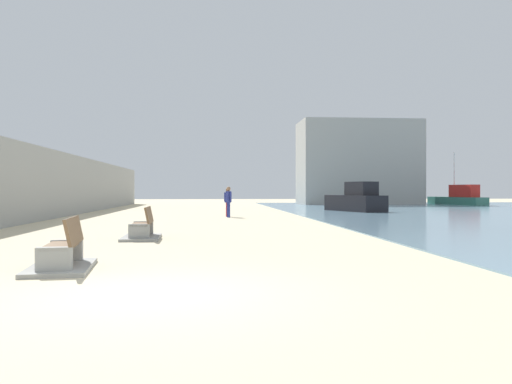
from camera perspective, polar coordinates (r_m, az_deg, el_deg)
name	(u,v)px	position (r m, az deg, el deg)	size (l,w,h in m)	color
ground_plane	(191,221)	(25.77, -6.91, -3.09)	(120.00, 120.00, 0.00)	beige
seawall	(30,184)	(27.03, -23.01, 0.83)	(0.80, 64.00, 3.56)	#9E9E99
bench_near	(63,257)	(10.68, -19.97, -6.55)	(1.31, 2.20, 0.98)	#9E9E99
bench_far	(142,231)	(16.66, -12.05, -4.11)	(1.16, 2.13, 0.98)	#9E9E99
person_walking	(228,200)	(29.57, -3.03, -0.88)	(0.40, 0.40, 1.59)	#B22D33
person_standing	(229,200)	(28.81, -2.95, -0.81)	(0.30, 0.49, 1.67)	navy
boat_far_right	(356,200)	(36.88, 10.65, -0.87)	(3.32, 5.30, 2.00)	black
boat_nearest	(459,197)	(56.25, 20.86, -0.54)	(3.06, 7.57, 5.25)	#337060
harbor_building	(358,163)	(55.90, 10.85, 3.06)	(12.00, 6.00, 8.51)	#9E9E99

